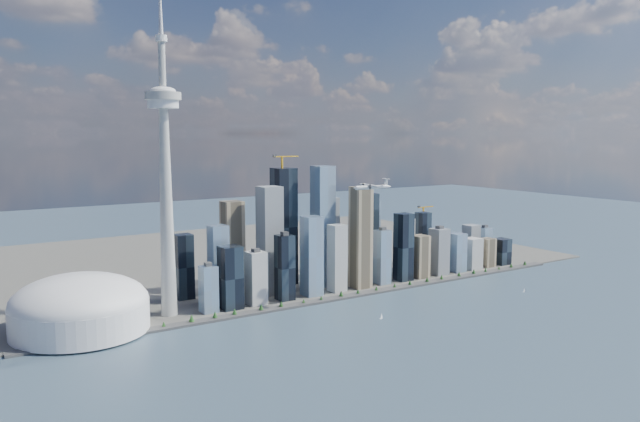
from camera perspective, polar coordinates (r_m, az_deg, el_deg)
ground at (r=954.03m, az=10.72°, el=-11.16°), size 4000.00×4000.00×0.00m
seawall at (r=1139.63m, az=1.98°, el=-7.90°), size 1100.00×22.00×4.00m
land at (r=1521.72m, az=-7.73°, el=-4.16°), size 1400.00×900.00×3.00m
shoreline_trees at (r=1137.90m, az=1.98°, el=-7.57°), size 960.53×7.20×8.80m
skyscraper_cluster at (r=1225.72m, az=1.98°, el=-3.16°), size 736.00×142.00×254.04m
needle_tower at (r=1020.43m, az=-13.97°, el=3.46°), size 56.00×56.00×550.50m
dome_stadium at (r=1006.21m, az=-21.08°, el=-8.21°), size 200.00×200.00×86.00m
airplane at (r=1053.58m, az=4.78°, el=2.23°), size 71.62×63.59×17.48m
sailboat_west at (r=1024.50m, az=5.63°, el=-9.59°), size 7.20×3.50×10.01m
sailboat_east at (r=1245.16m, az=18.16°, el=-6.93°), size 5.98×1.81×8.30m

